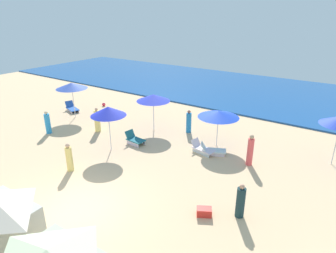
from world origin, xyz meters
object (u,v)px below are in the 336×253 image
Objects in this scene: umbrella_2 at (108,111)px; beach_ball_1 at (104,104)px; umbrella_4 at (72,86)px; umbrella_0 at (218,114)px; beachgoer_2 at (48,123)px; beachgoer_5 at (250,151)px; beachgoer_3 at (97,121)px; beachgoer_6 at (240,202)px; umbrella_1 at (153,98)px; beachgoer_4 at (189,122)px; lounge_chair_2_0 at (135,139)px; lounge_chair_0_1 at (202,149)px; beachgoer_1 at (69,158)px; lounge_chair_0_0 at (212,150)px; cooler_box_0 at (204,212)px; lounge_chair_4_0 at (72,108)px.

beach_ball_1 is at bearing 138.71° from umbrella_2.
umbrella_0 is at bearing 7.89° from umbrella_4.
umbrella_0 is 11.73m from beach_ball_1.
beachgoer_5 reaches higher than beachgoer_2.
beachgoer_3 is 1.12× the size of beachgoer_6.
beachgoer_4 is (2.21, 0.98, -1.57)m from umbrella_1.
beach_ball_1 is at bearing 64.36° from lounge_chair_2_0.
umbrella_1 is (-4.67, -0.18, 0.27)m from umbrella_0.
beachgoer_6 is (3.66, -5.56, -1.34)m from umbrella_0.
umbrella_4 reaches higher than umbrella_0.
beachgoer_3 is (-3.38, 0.12, 0.48)m from lounge_chair_2_0.
beach_ball_1 is (-3.80, 4.21, -0.62)m from beachgoer_3.
lounge_chair_0_1 is 11.23m from umbrella_4.
umbrella_2 reaches higher than beachgoer_6.
beachgoer_5 is at bearing 1.31° from umbrella_4.
beachgoer_1 is at bearing 55.52° from beachgoer_2.
umbrella_1 reaches higher than beachgoer_6.
lounge_chair_0_0 is at bearing -171.58° from beachgoer_5.
beachgoer_4 is 8.68m from cooler_box_0.
lounge_chair_0_0 is 2.62× the size of cooler_box_0.
umbrella_0 is 1.94× the size of lounge_chair_2_0.
beachgoer_6 is at bearing 123.76° from beachgoer_1.
umbrella_4 is 1.61× the size of beachgoer_3.
beach_ball_1 is at bearing 171.76° from umbrella_0.
cooler_box_0 is at bearing 119.58° from beachgoer_1.
lounge_chair_0_0 is 7.81m from beachgoer_1.
beachgoer_3 is at bearing -91.43° from lounge_chair_4_0.
umbrella_0 is 0.97× the size of umbrella_1.
beach_ball_1 is at bearing 164.87° from umbrella_1.
beachgoer_4 is (-2.22, 2.19, 0.48)m from lounge_chair_0_1.
beachgoer_5 is at bearing -8.49° from umbrella_1.
lounge_chair_0_0 is 2.25m from beachgoer_5.
umbrella_0 reaches higher than cooler_box_0.
beachgoer_2 is at bearing -37.03° from cooler_box_0.
beachgoer_3 is (-7.98, -1.31, 0.53)m from lounge_chair_0_0.
beachgoer_4 is at bearing 166.15° from beachgoer_5.
beach_ball_1 is at bearing -118.96° from beachgoer_1.
umbrella_4 is 1.74× the size of beachgoer_2.
beachgoer_3 is at bearing -49.88° from cooler_box_0.
lounge_chair_2_0 is 7.66m from cooler_box_0.
beach_ball_1 is at bearing 86.54° from lounge_chair_0_1.
umbrella_1 reaches higher than lounge_chair_0_0.
umbrella_0 is at bearing -8.24° from beach_ball_1.
umbrella_0 is at bearing 151.95° from beachgoer_6.
umbrella_4 reaches higher than beachgoer_1.
umbrella_1 is 9.65m from cooler_box_0.
beachgoer_5 is (6.77, 1.43, 0.53)m from lounge_chair_2_0.
beachgoer_3 is at bearing 120.03° from beachgoer_2.
lounge_chair_0_1 is at bearing 30.35° from umbrella_2.
umbrella_1 reaches higher than lounge_chair_2_0.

